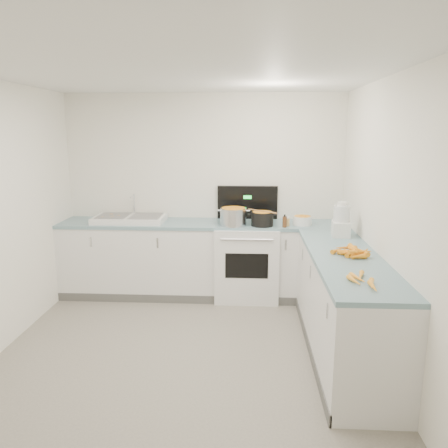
# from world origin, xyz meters

# --- Properties ---
(floor) EXTENTS (3.50, 4.00, 0.00)m
(floor) POSITION_xyz_m (0.00, 0.00, 0.00)
(floor) COLOR gray
(floor) RESTS_ON ground
(ceiling) EXTENTS (3.50, 4.00, 0.00)m
(ceiling) POSITION_xyz_m (0.00, 0.00, 2.50)
(ceiling) COLOR white
(ceiling) RESTS_ON ground
(wall_back) EXTENTS (3.50, 0.00, 2.50)m
(wall_back) POSITION_xyz_m (0.00, 2.00, 1.25)
(wall_back) COLOR white
(wall_back) RESTS_ON ground
(wall_front) EXTENTS (3.50, 0.00, 2.50)m
(wall_front) POSITION_xyz_m (0.00, -2.00, 1.25)
(wall_front) COLOR white
(wall_front) RESTS_ON ground
(wall_right) EXTENTS (0.00, 4.00, 2.50)m
(wall_right) POSITION_xyz_m (1.75, 0.00, 1.25)
(wall_right) COLOR white
(wall_right) RESTS_ON ground
(counter_back) EXTENTS (3.50, 0.62, 0.94)m
(counter_back) POSITION_xyz_m (0.00, 1.70, 0.47)
(counter_back) COLOR white
(counter_back) RESTS_ON ground
(counter_right) EXTENTS (0.62, 2.20, 0.94)m
(counter_right) POSITION_xyz_m (1.45, 0.30, 0.47)
(counter_right) COLOR white
(counter_right) RESTS_ON ground
(stove) EXTENTS (0.76, 0.65, 1.36)m
(stove) POSITION_xyz_m (0.55, 1.69, 0.47)
(stove) COLOR white
(stove) RESTS_ON ground
(sink) EXTENTS (0.86, 0.52, 0.31)m
(sink) POSITION_xyz_m (-0.90, 1.70, 0.98)
(sink) COLOR white
(sink) RESTS_ON counter_back
(steel_pot) EXTENTS (0.39, 0.39, 0.23)m
(steel_pot) POSITION_xyz_m (0.39, 1.55, 1.03)
(steel_pot) COLOR silver
(steel_pot) RESTS_ON stove
(black_pot) EXTENTS (0.32, 0.32, 0.19)m
(black_pot) POSITION_xyz_m (0.73, 1.54, 1.01)
(black_pot) COLOR black
(black_pot) RESTS_ON stove
(wooden_spoon) EXTENTS (0.34, 0.26, 0.02)m
(wooden_spoon) POSITION_xyz_m (0.73, 1.54, 1.12)
(wooden_spoon) COLOR #AD7A47
(wooden_spoon) RESTS_ON black_pot
(mixing_bowl) EXTENTS (0.29, 0.29, 0.11)m
(mixing_bowl) POSITION_xyz_m (1.21, 1.62, 0.99)
(mixing_bowl) COLOR white
(mixing_bowl) RESTS_ON counter_back
(extract_bottle) EXTENTS (0.05, 0.05, 0.13)m
(extract_bottle) POSITION_xyz_m (0.99, 1.48, 1.00)
(extract_bottle) COLOR #593319
(extract_bottle) RESTS_ON counter_back
(spice_jar) EXTENTS (0.05, 0.05, 0.09)m
(spice_jar) POSITION_xyz_m (1.02, 1.55, 0.99)
(spice_jar) COLOR #E5B266
(spice_jar) RESTS_ON counter_back
(food_processor) EXTENTS (0.20, 0.24, 0.37)m
(food_processor) POSITION_xyz_m (1.55, 1.06, 1.10)
(food_processor) COLOR white
(food_processor) RESTS_ON counter_right
(carrot_pile) EXTENTS (0.39, 0.33, 0.10)m
(carrot_pile) POSITION_xyz_m (1.51, 0.31, 0.97)
(carrot_pile) COLOR orange
(carrot_pile) RESTS_ON counter_right
(peeled_carrots) EXTENTS (0.19, 0.42, 0.04)m
(peeled_carrots) POSITION_xyz_m (1.41, -0.43, 0.96)
(peeled_carrots) COLOR #FF9F26
(peeled_carrots) RESTS_ON counter_right
(peelings) EXTENTS (0.20, 0.27, 0.01)m
(peelings) POSITION_xyz_m (-1.12, 1.69, 1.02)
(peelings) COLOR tan
(peelings) RESTS_ON sink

